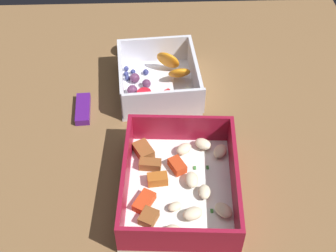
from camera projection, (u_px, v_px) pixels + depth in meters
The scene contains 5 objects.
table_surface at pixel (165, 133), 77.36cm from camera, with size 80.00×80.00×2.00cm, color brown.
pasta_container at pixel (179, 183), 66.73cm from camera, with size 21.57×17.65×5.65cm.
fruit_bowl at pixel (160, 80), 82.30cm from camera, with size 16.63×14.97×5.89cm.
candy_bar at pixel (83, 109), 79.15cm from camera, with size 7.00×2.40×1.20cm, color #51197A.
paper_cup_liner at pixel (127, 49), 90.46cm from camera, with size 3.78×3.78×2.04cm, color white.
Camera 1 is at (-52.71, 1.26, 57.62)cm, focal length 48.79 mm.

